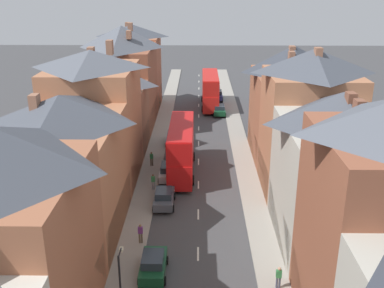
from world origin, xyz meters
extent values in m
cube|color=gray|center=(-5.10, 38.00, 0.07)|extent=(2.20, 104.00, 0.14)
cube|color=gray|center=(5.10, 38.00, 0.07)|extent=(2.20, 104.00, 0.14)
cube|color=silver|center=(0.00, 18.00, 0.01)|extent=(0.14, 1.80, 0.01)
cube|color=silver|center=(0.00, 24.00, 0.01)|extent=(0.14, 1.80, 0.01)
cube|color=silver|center=(0.00, 30.00, 0.01)|extent=(0.14, 1.80, 0.01)
cube|color=silver|center=(0.00, 36.00, 0.01)|extent=(0.14, 1.80, 0.01)
cube|color=silver|center=(0.00, 42.00, 0.01)|extent=(0.14, 1.80, 0.01)
cube|color=silver|center=(0.00, 48.00, 0.01)|extent=(0.14, 1.80, 0.01)
cube|color=silver|center=(0.00, 54.00, 0.01)|extent=(0.14, 1.80, 0.01)
cube|color=silver|center=(0.00, 60.00, 0.01)|extent=(0.14, 1.80, 0.01)
cube|color=silver|center=(0.00, 66.00, 0.01)|extent=(0.14, 1.80, 0.01)
cube|color=silver|center=(0.00, 72.00, 0.01)|extent=(0.14, 1.80, 0.01)
cube|color=silver|center=(0.00, 78.00, 0.01)|extent=(0.14, 1.80, 0.01)
cube|color=silver|center=(0.00, 84.00, 0.01)|extent=(0.14, 1.80, 0.01)
cube|color=#A36042|center=(-10.20, 9.85, 5.08)|extent=(8.00, 10.22, 10.15)
cube|color=#B2704C|center=(-10.20, 20.81, 4.65)|extent=(8.00, 11.70, 9.31)
cube|color=black|center=(-6.26, 20.81, 1.60)|extent=(0.12, 10.76, 3.20)
pyramid|color=#474C56|center=(-10.20, 20.81, 10.39)|extent=(8.00, 11.70, 2.16)
cube|color=#99664C|center=(-11.79, 20.33, 11.00)|extent=(0.60, 0.90, 1.23)
cube|color=#B2704C|center=(-10.20, 31.34, 5.76)|extent=(8.00, 9.37, 11.53)
cube|color=maroon|center=(-6.26, 31.34, 1.60)|extent=(0.12, 8.62, 3.20)
pyramid|color=#565B66|center=(-10.20, 31.34, 12.34)|extent=(8.00, 9.37, 1.63)
cube|color=#99664C|center=(-8.76, 33.63, 13.05)|extent=(0.60, 0.90, 1.41)
cube|color=#99664C|center=(-10.31, 32.28, 12.81)|extent=(0.60, 0.90, 0.93)
cube|color=brown|center=(-10.20, 39.71, 3.89)|extent=(8.00, 7.37, 7.78)
cube|color=black|center=(-6.26, 39.71, 1.60)|extent=(0.12, 6.78, 3.20)
pyramid|color=#565B66|center=(-10.20, 39.71, 9.13)|extent=(8.00, 7.37, 2.70)
cube|color=brown|center=(-10.10, 38.77, 9.89)|extent=(0.60, 0.90, 1.52)
cube|color=brown|center=(-10.83, 40.71, 9.90)|extent=(0.60, 0.90, 1.55)
cube|color=#935138|center=(-10.20, 49.21, 5.42)|extent=(8.00, 11.62, 10.83)
cube|color=black|center=(-6.26, 49.21, 1.60)|extent=(0.12, 10.69, 3.20)
pyramid|color=#565B66|center=(-10.20, 49.21, 12.25)|extent=(8.00, 11.62, 2.83)
cube|color=#99664C|center=(-8.83, 46.75, 12.77)|extent=(0.60, 0.90, 1.04)
cube|color=#99664C|center=(-9.37, 51.73, 13.01)|extent=(0.60, 0.90, 1.53)
cube|color=#A36042|center=(-10.20, 58.93, 5.53)|extent=(8.00, 7.83, 11.07)
cube|color=#1E5133|center=(-6.26, 58.93, 1.60)|extent=(0.12, 7.21, 3.20)
pyramid|color=#474C56|center=(-10.20, 58.93, 11.98)|extent=(8.00, 7.83, 1.82)
cube|color=#99664C|center=(-10.92, 59.27, 12.58)|extent=(0.60, 0.90, 1.20)
cube|color=#BCB7A8|center=(10.20, 20.09, 4.76)|extent=(8.00, 10.30, 9.52)
cube|color=olive|center=(6.26, 20.09, 1.60)|extent=(0.12, 9.48, 3.20)
pyramid|color=#474C56|center=(10.20, 20.09, 10.73)|extent=(8.00, 10.30, 2.43)
cube|color=brown|center=(10.49, 17.84, 11.35)|extent=(0.60, 0.90, 1.23)
cube|color=brown|center=(10.33, 19.14, 11.43)|extent=(0.60, 0.90, 1.40)
cube|color=#B2704C|center=(10.20, 29.30, 5.72)|extent=(8.00, 8.12, 11.45)
cube|color=olive|center=(6.26, 29.30, 1.60)|extent=(0.12, 7.47, 3.20)
pyramid|color=#474C56|center=(10.20, 29.30, 12.52)|extent=(8.00, 8.12, 2.15)
cube|color=#99664C|center=(10.31, 28.62, 13.16)|extent=(0.60, 0.90, 1.27)
cube|color=#A36042|center=(10.20, 38.19, 4.85)|extent=(8.00, 9.65, 9.70)
cube|color=olive|center=(6.26, 38.19, 1.60)|extent=(0.12, 8.87, 3.20)
pyramid|color=#383D47|center=(10.20, 38.19, 11.18)|extent=(8.00, 9.65, 2.98)
cube|color=#99664C|center=(9.91, 37.80, 11.92)|extent=(0.60, 0.90, 1.47)
cube|color=#99664C|center=(9.58, 36.18, 11.75)|extent=(0.60, 0.90, 1.14)
cube|color=red|center=(-1.80, 32.98, 1.65)|extent=(2.44, 10.80, 2.50)
cube|color=red|center=(-1.80, 32.98, 4.05)|extent=(2.44, 10.58, 2.30)
cube|color=red|center=(-1.80, 32.98, 5.25)|extent=(2.39, 10.37, 0.10)
cube|color=#28333D|center=(-1.80, 38.33, 1.85)|extent=(2.20, 0.10, 1.20)
cube|color=#28333D|center=(-1.80, 38.33, 4.15)|extent=(2.20, 0.10, 1.10)
cube|color=#28333D|center=(-2.99, 32.98, 1.90)|extent=(0.06, 9.18, 0.90)
cube|color=#28333D|center=(-2.99, 32.98, 4.15)|extent=(0.06, 9.18, 0.90)
cube|color=yellow|center=(-1.80, 38.33, 4.95)|extent=(1.34, 0.08, 0.32)
cylinder|color=black|center=(-3.02, 36.33, 0.50)|extent=(0.30, 1.00, 1.00)
cylinder|color=black|center=(-0.58, 36.33, 0.50)|extent=(0.30, 1.00, 1.00)
cylinder|color=black|center=(-3.02, 30.01, 0.50)|extent=(0.30, 1.00, 1.00)
cylinder|color=black|center=(-0.58, 30.01, 0.50)|extent=(0.30, 1.00, 1.00)
cube|color=red|center=(1.80, 58.97, 1.65)|extent=(2.44, 10.80, 2.50)
cube|color=red|center=(1.80, 58.97, 4.05)|extent=(2.44, 10.58, 2.30)
cube|color=red|center=(1.80, 58.97, 5.25)|extent=(2.39, 10.37, 0.10)
cube|color=#28333D|center=(1.80, 64.32, 1.85)|extent=(2.20, 0.10, 1.20)
cube|color=#28333D|center=(1.80, 64.32, 4.15)|extent=(2.20, 0.10, 1.10)
cube|color=#28333D|center=(0.61, 58.97, 1.90)|extent=(0.06, 9.18, 0.90)
cube|color=#28333D|center=(0.61, 58.97, 4.15)|extent=(0.06, 9.18, 0.90)
cube|color=yellow|center=(1.80, 64.32, 4.95)|extent=(1.34, 0.08, 0.32)
cylinder|color=black|center=(0.58, 62.32, 0.50)|extent=(0.30, 1.00, 1.00)
cylinder|color=black|center=(3.02, 62.32, 0.50)|extent=(0.30, 1.00, 1.00)
cylinder|color=black|center=(0.58, 56.00, 0.50)|extent=(0.30, 1.00, 1.00)
cylinder|color=black|center=(3.02, 56.00, 0.50)|extent=(0.30, 1.00, 1.00)
cube|color=#4C515B|center=(-3.10, 25.59, 0.67)|extent=(1.70, 3.83, 0.72)
cube|color=#28333D|center=(-3.10, 25.40, 1.33)|extent=(1.46, 1.91, 0.60)
cylinder|color=black|center=(-3.95, 26.78, 0.31)|extent=(0.20, 0.62, 0.62)
cylinder|color=black|center=(-2.25, 26.78, 0.31)|extent=(0.20, 0.62, 0.62)
cylinder|color=black|center=(-3.95, 24.41, 0.31)|extent=(0.20, 0.62, 0.62)
cylinder|color=black|center=(-2.25, 24.41, 0.31)|extent=(0.20, 0.62, 0.62)
cube|color=#144728|center=(3.10, 54.57, 0.65)|extent=(1.70, 3.87, 0.69)
cube|color=#28333D|center=(3.10, 54.37, 1.30)|extent=(1.46, 1.93, 0.60)
cylinder|color=black|center=(2.25, 55.77, 0.31)|extent=(0.20, 0.62, 0.62)
cylinder|color=black|center=(3.95, 55.77, 0.31)|extent=(0.20, 0.62, 0.62)
cylinder|color=black|center=(2.25, 53.37, 0.31)|extent=(0.20, 0.62, 0.62)
cylinder|color=black|center=(3.95, 53.37, 0.31)|extent=(0.20, 0.62, 0.62)
cube|color=navy|center=(-3.10, 41.70, 0.69)|extent=(1.70, 4.05, 0.75)
cube|color=#28333D|center=(-3.10, 41.49, 1.36)|extent=(1.46, 2.02, 0.60)
cylinder|color=black|center=(-3.95, 42.95, 0.31)|extent=(0.20, 0.62, 0.62)
cylinder|color=black|center=(-2.25, 42.95, 0.31)|extent=(0.20, 0.62, 0.62)
cylinder|color=black|center=(-3.95, 40.44, 0.31)|extent=(0.20, 0.62, 0.62)
cylinder|color=black|center=(-2.25, 40.44, 0.31)|extent=(0.20, 0.62, 0.62)
cube|color=silver|center=(-3.10, 31.55, 0.66)|extent=(1.70, 4.17, 0.70)
cube|color=#28333D|center=(-3.10, 31.34, 1.31)|extent=(1.46, 2.09, 0.60)
cylinder|color=black|center=(-3.95, 32.85, 0.31)|extent=(0.20, 0.62, 0.62)
cylinder|color=black|center=(-2.25, 32.85, 0.31)|extent=(0.20, 0.62, 0.62)
cylinder|color=black|center=(-3.95, 30.26, 0.31)|extent=(0.20, 0.62, 0.62)
cylinder|color=black|center=(-2.25, 30.26, 0.31)|extent=(0.20, 0.62, 0.62)
cube|color=#144728|center=(-3.10, 15.52, 0.67)|extent=(1.70, 3.81, 0.72)
cube|color=#28333D|center=(-3.10, 15.33, 1.33)|extent=(1.46, 1.90, 0.60)
cylinder|color=black|center=(-3.95, 16.70, 0.31)|extent=(0.20, 0.62, 0.62)
cylinder|color=black|center=(-2.25, 16.70, 0.31)|extent=(0.20, 0.62, 0.62)
cylinder|color=black|center=(-3.95, 14.34, 0.31)|extent=(0.20, 0.62, 0.62)
cylinder|color=black|center=(-2.25, 14.34, 0.31)|extent=(0.20, 0.62, 0.62)
cube|color=navy|center=(3.10, 63.61, 0.69)|extent=(1.70, 4.05, 0.77)
cube|color=#28333D|center=(3.10, 63.41, 1.38)|extent=(1.46, 2.02, 0.60)
cylinder|color=black|center=(2.25, 64.87, 0.31)|extent=(0.20, 0.62, 0.62)
cylinder|color=black|center=(3.95, 64.87, 0.31)|extent=(0.20, 0.62, 0.62)
cylinder|color=black|center=(2.25, 62.36, 0.31)|extent=(0.20, 0.62, 0.62)
cylinder|color=black|center=(3.95, 62.36, 0.31)|extent=(0.20, 0.62, 0.62)
cylinder|color=#3D4256|center=(5.20, 13.96, 0.56)|extent=(0.14, 0.14, 0.84)
cylinder|color=#3D4256|center=(5.38, 13.96, 0.56)|extent=(0.14, 0.14, 0.84)
cube|color=#338447|center=(5.29, 13.96, 1.25)|extent=(0.36, 0.22, 0.54)
sphere|color=tan|center=(5.29, 13.96, 1.64)|extent=(0.22, 0.22, 0.22)
cylinder|color=brown|center=(-4.53, 19.24, 0.56)|extent=(0.14, 0.14, 0.84)
cylinder|color=brown|center=(-4.35, 19.24, 0.56)|extent=(0.14, 0.14, 0.84)
cube|color=#723384|center=(-4.44, 19.24, 1.25)|extent=(0.36, 0.22, 0.54)
sphere|color=#9E7051|center=(-4.44, 19.24, 1.64)|extent=(0.22, 0.22, 0.22)
cylinder|color=gray|center=(-4.46, 28.59, 0.56)|extent=(0.14, 0.14, 0.84)
cylinder|color=gray|center=(-4.28, 28.59, 0.56)|extent=(0.14, 0.14, 0.84)
cube|color=#338447|center=(-4.37, 28.59, 1.25)|extent=(0.36, 0.22, 0.54)
sphere|color=brown|center=(-4.37, 28.59, 1.64)|extent=(0.22, 0.22, 0.22)
cylinder|color=brown|center=(-5.21, 34.48, 0.56)|extent=(0.14, 0.14, 0.84)
cylinder|color=brown|center=(-5.03, 34.48, 0.56)|extent=(0.14, 0.14, 0.84)
cube|color=#338447|center=(-5.12, 34.48, 1.25)|extent=(0.36, 0.22, 0.54)
sphere|color=brown|center=(-5.12, 34.48, 1.64)|extent=(0.22, 0.22, 0.22)
cylinder|color=black|center=(-4.25, 10.02, 5.40)|extent=(0.08, 0.90, 0.08)
cube|color=beige|center=(-4.25, 10.47, 5.32)|extent=(0.20, 0.32, 0.20)
camera|label=1|loc=(-0.01, -10.69, 19.37)|focal=42.00mm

